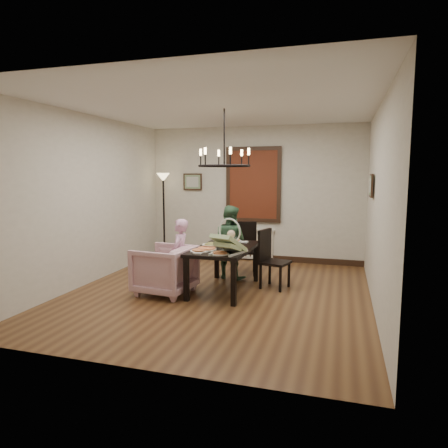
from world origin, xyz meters
The scene contains 17 objects.
room_shell centered at (0.00, 0.37, 1.40)m, with size 4.51×5.00×2.81m.
dining_table centered at (0.05, 0.19, 0.61)m, with size 0.86×1.50×0.69m.
chair_far centered at (0.12, 1.28, 0.48)m, with size 0.42×0.42×0.96m, color black, non-canonical shape.
chair_right centered at (0.79, 0.54, 0.48)m, with size 0.42×0.42×0.95m, color black, non-canonical shape.
armchair centered at (-0.78, -0.24, 0.37)m, with size 0.80×0.82×0.74m, color #DBA7B4.
elderly_woman centered at (-0.59, -0.09, 0.47)m, with size 0.35×0.23×0.95m, color #DE9CC5.
seated_man centered at (-0.08, 0.93, 0.53)m, with size 0.52×0.40×1.06m, color #3F6947.
baby_bouncer centered at (0.25, -0.29, 0.87)m, with size 0.39×0.54×0.35m, color #AECB8C, non-canonical shape.
salad_bowl centered at (-0.11, 0.03, 0.73)m, with size 0.32×0.32×0.08m, color white.
pizza_platter centered at (-0.13, -0.13, 0.71)m, with size 0.30×0.30×0.04m, color tan.
drinking_glass centered at (0.01, 0.31, 0.77)m, with size 0.08×0.08×0.15m, color silver.
window_blinds centered at (0.00, 2.46, 1.60)m, with size 1.00×0.03×1.40m, color maroon.
radiator centered at (0.00, 2.48, 0.35)m, with size 0.92×0.12×0.62m, color silver, non-canonical shape.
picture_back centered at (-1.35, 2.47, 1.65)m, with size 0.42×0.03×0.36m, color black.
picture_right centered at (2.21, 0.90, 1.65)m, with size 0.42×0.03×0.36m, color black.
floor_lamp centered at (-1.90, 2.15, 0.90)m, with size 0.30×0.30×1.80m, color black, non-canonical shape.
chandelier centered at (0.05, 0.19, 1.95)m, with size 0.80×0.80×0.04m, color black.
Camera 1 is at (1.80, -5.69, 1.85)m, focal length 32.00 mm.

